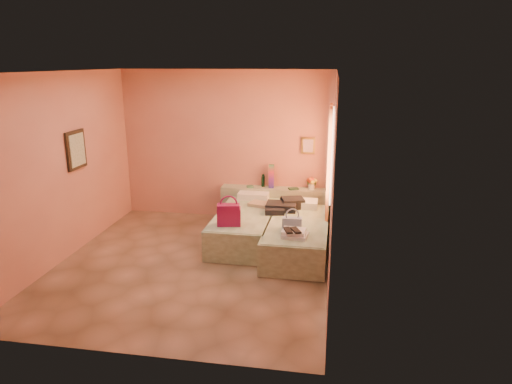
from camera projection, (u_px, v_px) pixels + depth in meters
ground at (194, 263)px, 6.87m from camera, size 4.50×4.50×0.00m
room_walls at (214, 140)px, 6.88m from camera, size 4.02×4.51×2.81m
headboard_ledge at (275, 205)px, 8.62m from camera, size 2.05×0.30×0.65m
bed_left at (246, 226)px, 7.70m from camera, size 0.92×2.01×0.50m
bed_right at (297, 237)px, 7.23m from camera, size 0.92×2.01×0.50m
water_bottle at (263, 181)px, 8.60m from camera, size 0.07×0.07×0.23m
rainbow_box at (271, 176)px, 8.50m from camera, size 0.10×0.10×0.44m
small_dish at (250, 187)px, 8.56m from camera, size 0.18×0.18×0.03m
green_book at (293, 189)px, 8.43m from camera, size 0.21×0.19×0.03m
flower_vase at (312, 182)px, 8.42m from camera, size 0.25×0.25×0.27m
magenta_handbag at (229, 215)px, 6.99m from camera, size 0.39×0.26×0.34m
khaki_garment at (259, 204)px, 7.97m from camera, size 0.40×0.36×0.06m
clothes_pile at (284, 206)px, 7.71m from camera, size 0.62×0.62×0.16m
blue_handbag at (292, 224)px, 6.82m from camera, size 0.29×0.13×0.19m
towel_stack at (295, 234)px, 6.55m from camera, size 0.39×0.34×0.10m
sandal_pair at (292, 231)px, 6.49m from camera, size 0.25×0.28×0.02m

